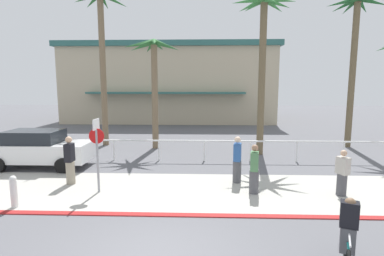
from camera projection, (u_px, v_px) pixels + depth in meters
ground_plane at (183, 154)px, 16.33m from camera, size 80.00×80.00×0.00m
sidewalk_strip at (173, 191)px, 10.59m from camera, size 44.00×4.00×0.02m
curb_paint at (166, 215)px, 8.61m from camera, size 44.00×0.24×0.03m
building_backdrop at (172, 83)px, 33.10m from camera, size 21.13×12.25×7.73m
rail_fence at (181, 144)px, 14.73m from camera, size 24.67×0.08×1.04m
stop_sign_bike_lane at (97, 145)px, 10.22m from camera, size 0.52×0.56×2.56m
bollard_0 at (14, 191)px, 9.09m from camera, size 0.20×0.20×1.00m
palm_tree_1 at (101, 32)px, 17.84m from camera, size 3.01×3.48×9.12m
palm_tree_2 at (154, 63)px, 17.15m from camera, size 3.11×3.60×6.28m
palm_tree_3 at (263, 35)px, 15.39m from camera, size 3.19×3.09×8.15m
palm_tree_4 at (355, 36)px, 17.37m from camera, size 3.56×3.32×8.70m
car_white_1 at (39, 148)px, 13.55m from camera, size 4.40×2.02×1.69m
cyclist_teal_0 at (348, 236)px, 6.03m from camera, size 0.77×1.70×1.50m
pedestrian_0 at (237, 161)px, 11.38m from camera, size 0.38×0.45×1.78m
pedestrian_1 at (70, 162)px, 11.20m from camera, size 0.32×0.40×1.82m
pedestrian_2 at (342, 175)px, 10.04m from camera, size 0.42×0.47×1.57m
pedestrian_3 at (254, 171)px, 10.22m from camera, size 0.38×0.44×1.71m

